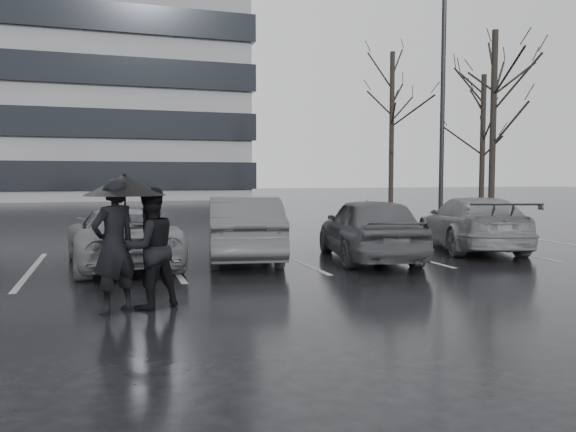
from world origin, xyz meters
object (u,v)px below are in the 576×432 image
at_px(car_east, 472,223).
at_px(lamp_post, 442,108).
at_px(tree_north, 392,133).
at_px(car_west_a, 243,228).
at_px(tree_east, 493,127).
at_px(tree_ne, 483,145).
at_px(pedestrian_right, 149,248).
at_px(car_main, 369,228).
at_px(car_west_b, 121,237).
at_px(pedestrian_left, 114,246).

xyz_separation_m(car_east, lamp_post, (3.15, 6.29, 3.83)).
bearing_deg(tree_north, car_west_a, -128.61).
bearing_deg(tree_east, tree_north, 98.13).
bearing_deg(tree_ne, car_east, -127.74).
relative_size(pedestrian_right, tree_ne, 0.25).
height_order(car_main, tree_north, tree_north).
height_order(tree_east, tree_north, tree_north).
relative_size(car_main, lamp_post, 0.44).
relative_size(pedestrian_right, tree_east, 0.22).
height_order(car_west_a, pedestrian_right, pedestrian_right).
relative_size(car_west_a, lamp_post, 0.45).
bearing_deg(car_west_a, pedestrian_right, 70.00).
bearing_deg(car_main, car_east, -154.59).
relative_size(car_main, tree_ne, 0.61).
distance_m(car_main, car_west_a, 2.89).
distance_m(car_west_b, car_east, 8.83).
xyz_separation_m(car_east, pedestrian_left, (-9.01, -4.32, 0.25)).
bearing_deg(car_east, car_west_a, 17.41).
distance_m(car_east, tree_east, 10.40).
distance_m(car_main, car_east, 3.51).
relative_size(car_west_a, tree_ne, 0.63).
bearing_deg(car_main, tree_east, -128.57).
bearing_deg(tree_ne, car_west_a, -142.74).
bearing_deg(car_main, car_west_b, 1.54).
height_order(car_west_b, tree_north, tree_north).
xyz_separation_m(car_main, tree_ne, (12.29, 12.38, 2.77)).
bearing_deg(car_west_b, lamp_post, -157.72).
height_order(car_west_a, pedestrian_left, pedestrian_left).
bearing_deg(lamp_post, car_west_a, -146.14).
distance_m(car_west_a, tree_north, 18.80).
height_order(car_west_b, tree_ne, tree_ne).
bearing_deg(tree_north, pedestrian_right, -126.68).
bearing_deg(pedestrian_left, tree_east, -177.33).
bearing_deg(car_west_b, tree_north, -139.86).
bearing_deg(lamp_post, tree_ne, 42.17).
bearing_deg(pedestrian_left, lamp_post, -173.70).
bearing_deg(tree_east, pedestrian_right, -141.93).
xyz_separation_m(lamp_post, tree_north, (2.25, 8.21, -0.27)).
height_order(car_main, tree_east, tree_east).
bearing_deg(car_east, lamp_post, -98.58).
height_order(car_west_a, tree_ne, tree_ne).
relative_size(car_east, pedestrian_left, 2.53).
bearing_deg(pedestrian_right, car_main, -170.94).
xyz_separation_m(car_main, tree_east, (9.79, 8.38, 3.27)).
height_order(car_east, tree_north, tree_north).
height_order(car_west_b, car_east, car_east).
bearing_deg(car_west_b, car_east, 174.53).
bearing_deg(car_west_a, car_west_b, 10.38).
distance_m(car_main, car_west_b, 5.51).
height_order(car_main, car_east, car_main).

